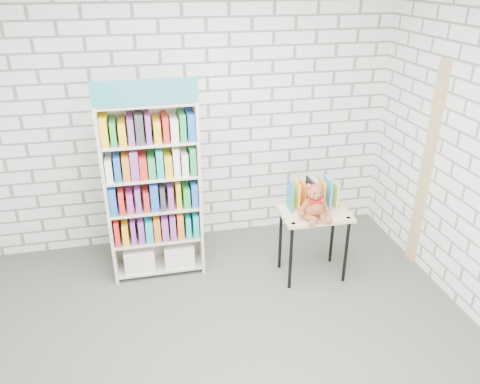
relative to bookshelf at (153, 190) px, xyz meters
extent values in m
plane|color=#444B40|center=(0.42, -1.36, -0.92)|extent=(4.50, 4.50, 0.00)
cube|color=silver|center=(0.42, 0.64, 0.48)|extent=(4.50, 0.02, 2.80)
cube|color=beige|center=(-0.43, -0.01, -0.02)|extent=(0.03, 0.35, 1.79)
cube|color=beige|center=(0.43, -0.01, -0.02)|extent=(0.03, 0.35, 1.79)
cube|color=beige|center=(0.00, 0.16, -0.02)|extent=(0.90, 0.02, 1.79)
cube|color=teal|center=(0.00, -0.17, 0.98)|extent=(0.90, 0.02, 0.22)
cube|color=beige|center=(0.00, -0.01, -0.86)|extent=(0.84, 0.33, 0.02)
cube|color=beige|center=(0.00, -0.01, -0.52)|extent=(0.84, 0.33, 0.02)
cube|color=beige|center=(0.00, -0.01, -0.18)|extent=(0.84, 0.33, 0.02)
cube|color=beige|center=(0.00, -0.01, 0.16)|extent=(0.84, 0.33, 0.02)
cube|color=beige|center=(0.00, -0.01, 0.50)|extent=(0.84, 0.33, 0.02)
cube|color=beige|center=(0.00, -0.01, 0.85)|extent=(0.84, 0.33, 0.02)
cube|color=silver|center=(-0.20, -0.01, -0.73)|extent=(0.30, 0.29, 0.24)
cube|color=silver|center=(0.20, -0.01, -0.73)|extent=(0.30, 0.29, 0.24)
cube|color=green|center=(0.00, -0.02, -0.39)|extent=(0.84, 0.29, 0.24)
cube|color=orange|center=(0.00, -0.02, -0.05)|extent=(0.84, 0.29, 0.24)
cube|color=#BF338C|center=(0.00, -0.02, 0.29)|extent=(0.84, 0.29, 0.24)
cube|color=#19A5B2|center=(0.00, -0.02, 0.63)|extent=(0.84, 0.29, 0.24)
cube|color=tan|center=(1.50, -0.42, -0.22)|extent=(0.67, 0.47, 0.03)
cylinder|color=black|center=(1.22, -0.60, -0.57)|extent=(0.03, 0.03, 0.69)
cylinder|color=black|center=(1.22, -0.24, -0.57)|extent=(0.03, 0.03, 0.69)
cylinder|color=black|center=(1.78, -0.61, -0.57)|extent=(0.03, 0.03, 0.69)
cylinder|color=black|center=(1.79, -0.25, -0.57)|extent=(0.03, 0.03, 0.69)
cylinder|color=black|center=(1.23, -0.59, -0.20)|extent=(0.05, 0.05, 0.01)
cylinder|color=black|center=(1.77, -0.60, -0.20)|extent=(0.05, 0.05, 0.01)
cube|color=teal|center=(1.28, -0.31, -0.06)|extent=(0.02, 0.21, 0.28)
cube|color=yellow|center=(1.34, -0.31, -0.06)|extent=(0.02, 0.21, 0.28)
cube|color=orange|center=(1.41, -0.31, -0.06)|extent=(0.02, 0.21, 0.28)
cube|color=black|center=(1.47, -0.32, -0.06)|extent=(0.02, 0.21, 0.28)
cube|color=white|center=(1.54, -0.32, -0.06)|extent=(0.02, 0.21, 0.28)
cube|color=orange|center=(1.60, -0.32, -0.06)|extent=(0.02, 0.21, 0.28)
cube|color=#379BCF|center=(1.67, -0.32, -0.06)|extent=(0.02, 0.21, 0.28)
cube|color=#ADC341|center=(1.73, -0.32, -0.06)|extent=(0.02, 0.21, 0.28)
ellipsoid|color=brown|center=(1.44, -0.50, -0.10)|extent=(0.21, 0.17, 0.21)
sphere|color=brown|center=(1.44, -0.51, 0.06)|extent=(0.15, 0.15, 0.15)
sphere|color=brown|center=(1.39, -0.50, 0.12)|extent=(0.05, 0.05, 0.05)
sphere|color=brown|center=(1.50, -0.49, 0.12)|extent=(0.05, 0.05, 0.05)
sphere|color=brown|center=(1.45, -0.57, 0.04)|extent=(0.06, 0.06, 0.06)
sphere|color=black|center=(1.42, -0.57, 0.08)|extent=(0.02, 0.02, 0.02)
sphere|color=black|center=(1.47, -0.57, 0.08)|extent=(0.02, 0.02, 0.02)
sphere|color=black|center=(1.45, -0.59, 0.04)|extent=(0.02, 0.02, 0.02)
cylinder|color=brown|center=(1.34, -0.53, -0.07)|extent=(0.10, 0.08, 0.14)
cylinder|color=brown|center=(1.55, -0.52, -0.07)|extent=(0.10, 0.09, 0.14)
sphere|color=brown|center=(1.31, -0.55, -0.13)|extent=(0.06, 0.06, 0.06)
sphere|color=brown|center=(1.58, -0.53, -0.13)|extent=(0.06, 0.06, 0.06)
cylinder|color=brown|center=(1.39, -0.61, -0.16)|extent=(0.12, 0.17, 0.08)
cylinder|color=brown|center=(1.51, -0.60, -0.16)|extent=(0.10, 0.16, 0.08)
sphere|color=brown|center=(1.37, -0.68, -0.17)|extent=(0.07, 0.07, 0.07)
sphere|color=brown|center=(1.54, -0.67, -0.17)|extent=(0.07, 0.07, 0.07)
cone|color=red|center=(1.41, -0.57, -0.01)|extent=(0.06, 0.06, 0.05)
cone|color=red|center=(1.48, -0.56, -0.01)|extent=(0.06, 0.06, 0.05)
sphere|color=red|center=(1.45, -0.57, -0.01)|extent=(0.03, 0.03, 0.03)
cube|color=tan|center=(2.65, -0.41, 0.13)|extent=(0.05, 0.12, 2.10)
camera|label=1|loc=(-0.08, -4.15, 1.92)|focal=35.00mm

